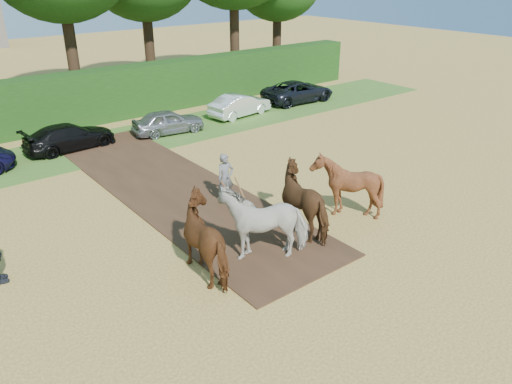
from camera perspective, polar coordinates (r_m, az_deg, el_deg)
name	(u,v)px	position (r m, az deg, el deg)	size (l,w,h in m)	color
ground	(245,276)	(15.32, -1.21, -9.56)	(120.00, 120.00, 0.00)	gold
earth_strip	(173,188)	(21.22, -9.46, 0.41)	(4.50, 17.00, 0.05)	#472D1C
grass_verge	(77,152)	(26.72, -19.76, 4.38)	(50.00, 5.00, 0.03)	#38601E
hedgerow	(44,105)	(30.47, -23.10, 9.17)	(46.00, 1.60, 3.00)	#14380F
plough_team	(285,208)	(16.68, 3.31, -1.87)	(7.83, 5.55, 2.37)	brown
parked_cars	(99,132)	(27.22, -17.50, 6.54)	(36.47, 3.07, 1.43)	#B0B2B7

